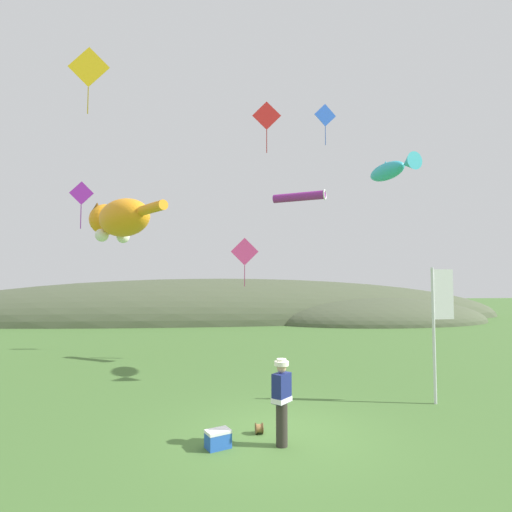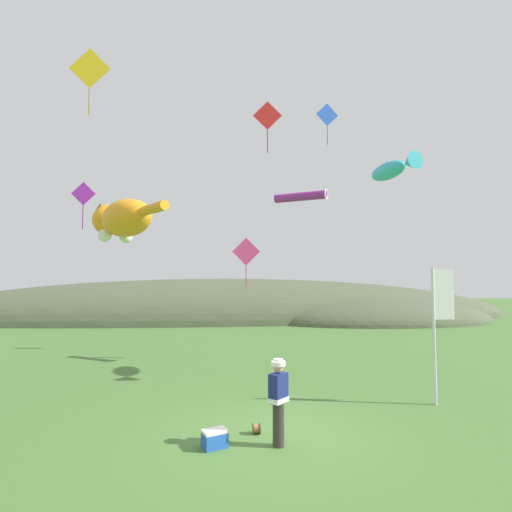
{
  "view_description": "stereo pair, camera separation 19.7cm",
  "coord_description": "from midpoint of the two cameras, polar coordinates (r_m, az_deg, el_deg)",
  "views": [
    {
      "loc": [
        -1.8,
        -8.82,
        3.42
      ],
      "look_at": [
        0.0,
        4.0,
        4.2
      ],
      "focal_mm": 28.0,
      "sensor_mm": 36.0,
      "label": 1
    },
    {
      "loc": [
        -1.61,
        -8.84,
        3.42
      ],
      "look_at": [
        0.0,
        4.0,
        4.2
      ],
      "focal_mm": 28.0,
      "sensor_mm": 36.0,
      "label": 2
    }
  ],
  "objects": [
    {
      "name": "kite_diamond_pink",
      "position": [
        17.17,
        -1.97,
        0.57
      ],
      "size": [
        1.19,
        0.12,
        2.1
      ],
      "color": "#E53F8C"
    },
    {
      "name": "kite_tube_streamer",
      "position": [
        16.99,
        5.93,
        8.42
      ],
      "size": [
        2.13,
        1.52,
        0.44
      ],
      "color": "#8C268C"
    },
    {
      "name": "kite_diamond_gold",
      "position": [
        15.5,
        -23.14,
        23.53
      ],
      "size": [
        1.35,
        0.11,
        2.25
      ],
      "color": "yellow"
    },
    {
      "name": "festival_attendant",
      "position": [
        8.8,
        3.01,
        -19.72
      ],
      "size": [
        0.48,
        0.48,
        1.77
      ],
      "color": "#332D28",
      "rests_on": "ground"
    },
    {
      "name": "kite_diamond_blue",
      "position": [
        20.34,
        9.57,
        19.17
      ],
      "size": [
        1.1,
        0.12,
        2.0
      ],
      "color": "blue"
    },
    {
      "name": "kite_giant_cat",
      "position": [
        20.35,
        -19.17,
        4.98
      ],
      "size": [
        4.34,
        5.97,
        2.09
      ],
      "color": "orange"
    },
    {
      "name": "kite_spool",
      "position": [
        9.67,
        -0.18,
        -23.4
      ],
      "size": [
        0.17,
        0.24,
        0.24
      ],
      "color": "olive",
      "rests_on": "ground"
    },
    {
      "name": "distant_hill_ridge",
      "position": [
        35.18,
        -2.64,
        -9.02
      ],
      "size": [
        52.98,
        14.8,
        7.08
      ],
      "color": "#4C563D",
      "rests_on": "ground"
    },
    {
      "name": "kite_diamond_violet",
      "position": [
        16.55,
        -23.99,
        8.12
      ],
      "size": [
        0.89,
        0.04,
        1.79
      ],
      "color": "purple"
    },
    {
      "name": "festival_banner_pole",
      "position": [
        12.37,
        24.22,
        -7.57
      ],
      "size": [
        0.66,
        0.08,
        3.77
      ],
      "color": "silver",
      "rests_on": "ground"
    },
    {
      "name": "ground_plane",
      "position": [
        9.62,
        3.0,
        -24.26
      ],
      "size": [
        120.0,
        120.0,
        0.0
      ],
      "primitive_type": "plane",
      "color": "#477033"
    },
    {
      "name": "picnic_cooler",
      "position": [
        8.99,
        -6.13,
        -24.54
      ],
      "size": [
        0.58,
        0.49,
        0.36
      ],
      "color": "blue",
      "rests_on": "ground"
    },
    {
      "name": "kite_fish_windsock",
      "position": [
        15.25,
        18.42,
        11.65
      ],
      "size": [
        1.08,
        2.37,
        0.71
      ],
      "color": "#33B2CC"
    },
    {
      "name": "kite_diamond_red",
      "position": [
        16.22,
        1.16,
        19.34
      ],
      "size": [
        1.11,
        0.16,
        2.01
      ],
      "color": "red"
    }
  ]
}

